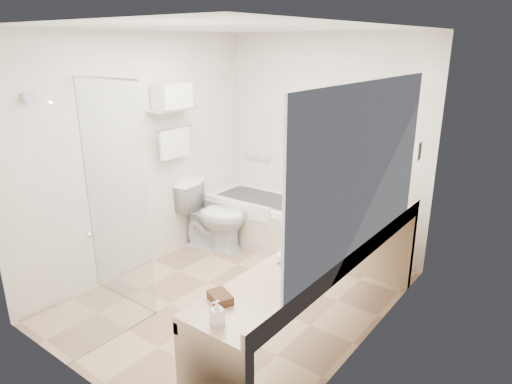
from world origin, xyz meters
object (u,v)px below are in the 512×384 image
Objects in this scene: bathtub at (270,221)px; water_bottle_left at (358,211)px; toilet at (213,216)px; vanity_counter at (324,274)px; amenity_basket at (220,298)px.

water_bottle_left reaches higher than bathtub.
toilet is (-0.45, -0.54, 0.13)m from bathtub.
water_bottle_left is (-0.08, 0.73, 0.30)m from vanity_counter.
water_bottle_left reaches higher than toilet.
water_bottle_left reaches higher than vanity_counter.
bathtub is 9.53× the size of amenity_basket.
bathtub is 2.09m from vanity_counter.
amenity_basket is (-0.15, -1.06, 0.24)m from vanity_counter.
water_bottle_left reaches higher than amenity_basket.
water_bottle_left is at bearing -24.53° from bathtub.
toilet is at bearing 156.71° from vanity_counter.
vanity_counter is at bearing -42.35° from bathtub.
vanity_counter reaches higher than bathtub.
bathtub is at bearing 137.65° from vanity_counter.
vanity_counter is at bearing 81.77° from amenity_basket.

